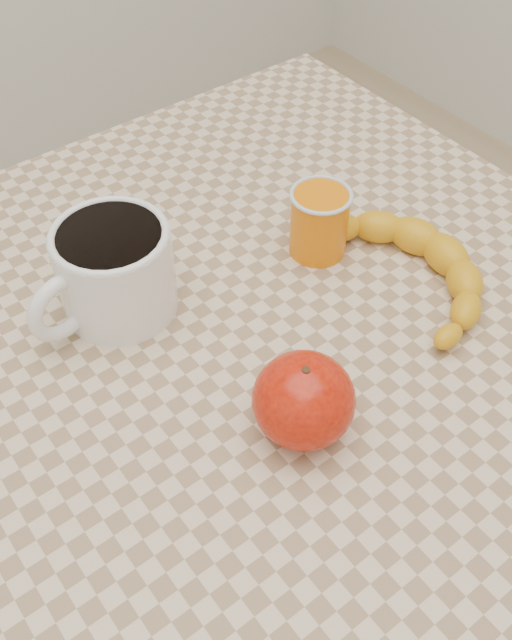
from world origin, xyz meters
TOP-DOWN VIEW (x-y plane):
  - ground at (0.00, 0.00)m, footprint 3.00×3.00m
  - table at (0.00, 0.00)m, footprint 0.80×0.80m
  - coffee_mug at (-0.09, 0.11)m, footprint 0.16×0.13m
  - orange_juice_glass at (0.13, 0.06)m, footprint 0.07×0.07m
  - apple at (-0.03, -0.11)m, footprint 0.10×0.10m
  - banana at (0.16, -0.03)m, footprint 0.21×0.27m

SIDE VIEW (x-z plane):
  - ground at x=0.00m, z-range 0.00..0.00m
  - table at x=0.00m, z-range 0.29..1.04m
  - banana at x=0.16m, z-range 0.75..0.79m
  - orange_juice_glass at x=0.13m, z-range 0.75..0.83m
  - apple at x=-0.03m, z-range 0.75..0.83m
  - coffee_mug at x=-0.09m, z-range 0.75..0.85m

